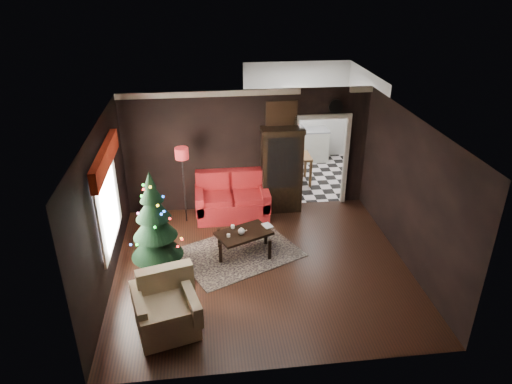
{
  "coord_description": "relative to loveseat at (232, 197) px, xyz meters",
  "views": [
    {
      "loc": [
        -0.99,
        -7.29,
        5.19
      ],
      "look_at": [
        0.0,
        0.9,
        1.15
      ],
      "focal_mm": 32.7,
      "sensor_mm": 36.0,
      "label": 1
    }
  ],
  "objects": [
    {
      "name": "coffee_table",
      "position": [
        0.11,
        -1.54,
        -0.26
      ],
      "size": [
        1.2,
        0.99,
        0.47
      ],
      "primitive_type": null,
      "rotation": [
        0.0,
        0.0,
        0.42
      ],
      "color": "black",
      "rests_on": "rug"
    },
    {
      "name": "left_window",
      "position": [
        -2.31,
        -1.85,
        0.95
      ],
      "size": [
        0.05,
        1.6,
        1.4
      ],
      "primitive_type": "cube",
      "color": "white",
      "rests_on": "wall_left"
    },
    {
      "name": "painting",
      "position": [
        1.15,
        0.41,
        1.75
      ],
      "size": [
        0.62,
        0.05,
        0.52
      ],
      "primitive_type": "cube",
      "color": "#A47736",
      "rests_on": "wall_back"
    },
    {
      "name": "wall_front",
      "position": [
        0.4,
        -4.55,
        0.9
      ],
      "size": [
        5.5,
        0.0,
        5.5
      ],
      "primitive_type": "plane",
      "rotation": [
        -1.57,
        0.0,
        0.0
      ],
      "color": "black",
      "rests_on": "ground"
    },
    {
      "name": "loveseat",
      "position": [
        0.0,
        0.0,
        0.0
      ],
      "size": [
        1.7,
        0.9,
        1.0
      ],
      "primitive_type": null,
      "color": "maroon",
      "rests_on": "ground"
    },
    {
      "name": "book",
      "position": [
        0.52,
        -1.38,
        0.09
      ],
      "size": [
        0.16,
        0.08,
        0.23
      ],
      "primitive_type": "imported",
      "rotation": [
        0.0,
        0.0,
        0.37
      ],
      "color": "tan",
      "rests_on": "coffee_table"
    },
    {
      "name": "rug",
      "position": [
        0.01,
        -1.53,
        -0.49
      ],
      "size": [
        2.71,
        2.41,
        0.01
      ],
      "primitive_type": "cube",
      "rotation": [
        0.0,
        0.0,
        0.44
      ],
      "color": "#2D222A",
      "rests_on": "ground"
    },
    {
      "name": "wall_clock",
      "position": [
        2.35,
        0.4,
        1.88
      ],
      "size": [
        0.32,
        0.32,
        0.06
      ],
      "primitive_type": "cylinder",
      "color": "silver",
      "rests_on": "wall_back"
    },
    {
      "name": "floor",
      "position": [
        0.4,
        -2.05,
        -0.5
      ],
      "size": [
        5.5,
        5.5,
        0.0
      ],
      "primitive_type": "plane",
      "color": "black",
      "rests_on": "ground"
    },
    {
      "name": "wall_right",
      "position": [
        3.15,
        -2.05,
        0.9
      ],
      "size": [
        0.0,
        5.5,
        5.5
      ],
      "primitive_type": "plane",
      "rotation": [
        1.57,
        0.0,
        -1.57
      ],
      "color": "black",
      "rests_on": "ground"
    },
    {
      "name": "curio_cabinet",
      "position": [
        1.15,
        0.22,
        0.45
      ],
      "size": [
        0.9,
        0.45,
        1.9
      ],
      "primitive_type": null,
      "color": "black",
      "rests_on": "ground"
    },
    {
      "name": "ceiling",
      "position": [
        0.4,
        -2.05,
        2.3
      ],
      "size": [
        5.5,
        5.5,
        0.0
      ],
      "primitive_type": "plane",
      "rotation": [
        3.14,
        0.0,
        0.0
      ],
      "color": "white",
      "rests_on": "ground"
    },
    {
      "name": "cup_a",
      "position": [
        -0.09,
        -1.34,
        0.01
      ],
      "size": [
        0.09,
        0.09,
        0.06
      ],
      "primitive_type": "cylinder",
      "rotation": [
        0.0,
        0.0,
        0.31
      ],
      "color": "white",
      "rests_on": "coffee_table"
    },
    {
      "name": "doorway",
      "position": [
        2.1,
        0.45,
        0.55
      ],
      "size": [
        1.1,
        0.1,
        2.1
      ],
      "primitive_type": null,
      "color": "beige",
      "rests_on": "ground"
    },
    {
      "name": "kitchen_counter",
      "position": [
        2.1,
        3.15,
        -0.05
      ],
      "size": [
        1.8,
        0.6,
        0.9
      ],
      "primitive_type": "cube",
      "color": "beige",
      "rests_on": "ground"
    },
    {
      "name": "kitchen_table",
      "position": [
        1.8,
        1.65,
        -0.12
      ],
      "size": [
        0.7,
        0.7,
        0.75
      ],
      "primitive_type": null,
      "color": "brown",
      "rests_on": "ground"
    },
    {
      "name": "wall_left",
      "position": [
        -2.35,
        -2.05,
        0.9
      ],
      "size": [
        0.0,
        5.5,
        5.5
      ],
      "primitive_type": "plane",
      "rotation": [
        1.57,
        0.0,
        1.57
      ],
      "color": "black",
      "rests_on": "ground"
    },
    {
      "name": "kitchen_floor",
      "position": [
        2.1,
        1.95,
        -0.5
      ],
      "size": [
        3.0,
        3.0,
        0.0
      ],
      "primitive_type": "plane",
      "color": "white",
      "rests_on": "ground"
    },
    {
      "name": "armchair",
      "position": [
        -1.3,
        -3.55,
        -0.04
      ],
      "size": [
        1.15,
        1.15,
        0.96
      ],
      "primitive_type": null,
      "rotation": [
        0.0,
        0.0,
        0.26
      ],
      "color": "tan",
      "rests_on": "ground"
    },
    {
      "name": "christmas_tree",
      "position": [
        -1.53,
        -1.91,
        0.55
      ],
      "size": [
        1.01,
        1.01,
        1.82
      ],
      "primitive_type": null,
      "rotation": [
        0.0,
        0.0,
        0.06
      ],
      "color": "black",
      "rests_on": "ground"
    },
    {
      "name": "floor_lamp",
      "position": [
        -1.04,
        -0.1,
        0.33
      ],
      "size": [
        0.33,
        0.33,
        1.83
      ],
      "primitive_type": null,
      "rotation": [
        0.0,
        0.0,
        0.07
      ],
      "color": "black",
      "rests_on": "ground"
    },
    {
      "name": "teapot",
      "position": [
        0.06,
        -1.61,
        0.05
      ],
      "size": [
        0.2,
        0.2,
        0.15
      ],
      "primitive_type": null,
      "rotation": [
        0.0,
        0.0,
        -0.42
      ],
      "color": "silver",
      "rests_on": "coffee_table"
    },
    {
      "name": "valance",
      "position": [
        -2.23,
        -1.85,
        1.77
      ],
      "size": [
        0.12,
        2.1,
        0.35
      ],
      "primitive_type": "cube",
      "color": "maroon",
      "rests_on": "wall_left"
    },
    {
      "name": "cup_b",
      "position": [
        -0.2,
        -1.67,
        0.01
      ],
      "size": [
        0.08,
        0.08,
        0.06
      ],
      "primitive_type": "cylinder",
      "rotation": [
        0.0,
        0.0,
        -0.23
      ],
      "color": "white",
      "rests_on": "coffee_table"
    },
    {
      "name": "kitchen_window",
      "position": [
        2.1,
        3.4,
        1.2
      ],
      "size": [
        0.7,
        0.06,
        0.7
      ],
      "primitive_type": "cube",
      "color": "white",
      "rests_on": "ground"
    },
    {
      "name": "wall_back",
      "position": [
        0.4,
        0.45,
        0.9
      ],
      "size": [
        5.5,
        0.0,
        5.5
      ],
      "primitive_type": "plane",
      "rotation": [
        1.57,
        0.0,
        0.0
      ],
      "color": "black",
      "rests_on": "ground"
    }
  ]
}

